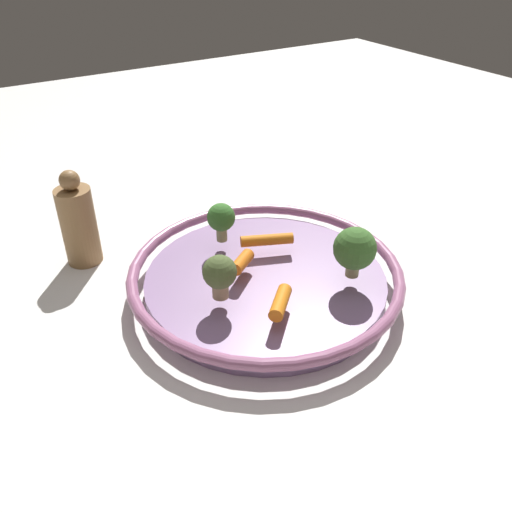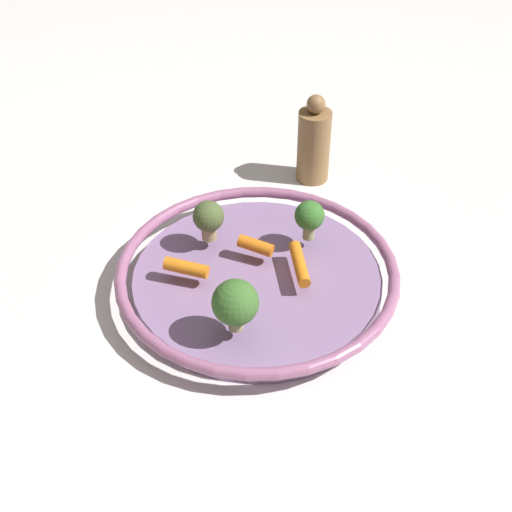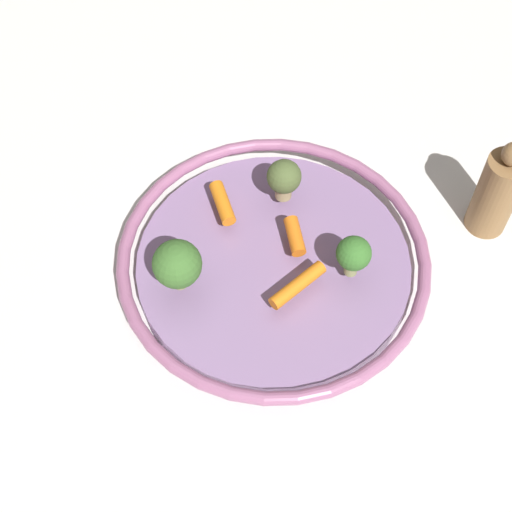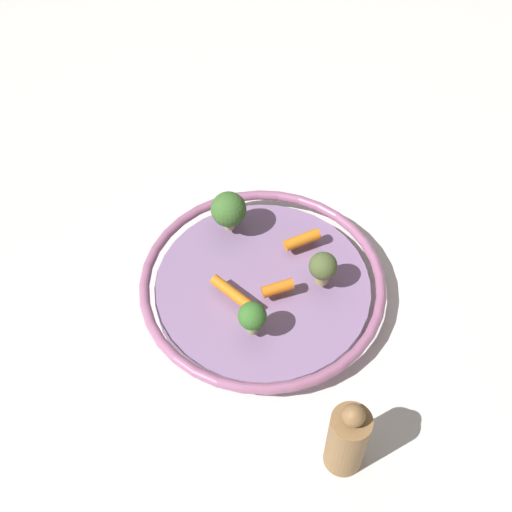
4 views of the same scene
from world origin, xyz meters
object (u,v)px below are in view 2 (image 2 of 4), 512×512
Objects in this scene: baby_carrot_near_rim at (186,268)px; broccoli_floret_small at (235,303)px; baby_carrot_center at (299,264)px; broccoli_floret_edge at (208,218)px; serving_bowl at (257,278)px; broccoli_floret_mid at (309,217)px; baby_carrot_right at (256,246)px; pepper_mill at (314,143)px.

broccoli_floret_small reaches higher than baby_carrot_near_rim.
broccoli_floret_edge is at bearing 122.11° from baby_carrot_center.
baby_carrot_center is at bearing -57.89° from broccoli_floret_edge.
serving_bowl is at bearing -71.98° from broccoli_floret_edge.
baby_carrot_right is at bearing 171.64° from broccoli_floret_mid.
serving_bowl is at bearing -169.22° from broccoli_floret_mid.
baby_carrot_right is (0.01, 0.03, 0.03)m from serving_bowl.
broccoli_floret_edge is at bearing 40.41° from baby_carrot_near_rim.
baby_carrot_right is 0.09m from baby_carrot_near_rim.
baby_carrot_right is at bearing 63.84° from serving_bowl.
pepper_mill is (0.26, 0.25, -0.02)m from broccoli_floret_small.
broccoli_floret_edge is at bearing 108.02° from serving_bowl.
baby_carrot_right is 0.13m from broccoli_floret_small.
pepper_mill is at bearing 53.16° from baby_carrot_center.
broccoli_floret_small is (-0.11, -0.05, 0.03)m from baby_carrot_center.
baby_carrot_near_rim is at bearing -139.59° from broccoli_floret_edge.
baby_carrot_center is 0.51× the size of pepper_mill.
baby_carrot_right is at bearing -140.71° from pepper_mill.
broccoli_floret_small reaches higher than broccoli_floret_edge.
baby_carrot_near_rim is 0.07m from broccoli_floret_edge.
broccoli_floret_mid is at bearing -124.89° from pepper_mill.
baby_carrot_center is (0.03, -0.05, -0.00)m from baby_carrot_right.
broccoli_floret_mid is 0.18m from broccoli_floret_small.
broccoli_floret_mid is at bearing -8.36° from baby_carrot_right.
baby_carrot_near_rim is 0.99× the size of broccoli_floret_mid.
baby_carrot_right is 0.23m from pepper_mill.
broccoli_floret_edge is at bearing 126.67° from baby_carrot_right.
broccoli_floret_mid is (0.11, -0.06, 0.00)m from broccoli_floret_edge.
baby_carrot_near_rim reaches higher than baby_carrot_center.
pepper_mill is (0.19, 0.17, 0.04)m from serving_bowl.
broccoli_floret_edge reaches higher than baby_carrot_center.
serving_bowl is 0.04m from baby_carrot_right.
broccoli_floret_mid is at bearing 47.01° from baby_carrot_center.
broccoli_floret_mid reaches higher than baby_carrot_right.
pepper_mill is at bearing 39.29° from baby_carrot_right.
broccoli_floret_edge is 1.00× the size of broccoli_floret_mid.
serving_bowl is 0.09m from baby_carrot_near_rim.
broccoli_floret_small is at bearing -86.29° from baby_carrot_near_rim.
serving_bowl is 5.37× the size of broccoli_floret_small.
broccoli_floret_small is 0.36m from pepper_mill.
broccoli_floret_edge is 0.23m from pepper_mill.
broccoli_floret_small is (-0.05, -0.15, 0.01)m from broccoli_floret_edge.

